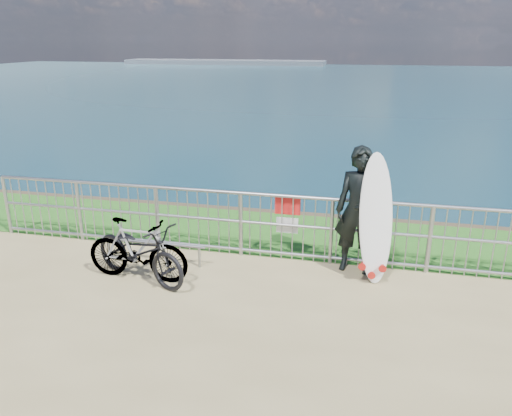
% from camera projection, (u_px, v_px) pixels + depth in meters
% --- Properties ---
extents(grass_strip, '(120.00, 120.00, 0.00)m').
position_uv_depth(grass_strip, '(282.00, 233.00, 9.40)').
color(grass_strip, '#205E1A').
rests_on(grass_strip, ground).
extents(seascape, '(260.00, 260.00, 5.00)m').
position_uv_depth(seascape, '(225.00, 65.00, 153.58)').
color(seascape, brown).
rests_on(seascape, ground).
extents(railing, '(10.06, 0.10, 1.13)m').
position_uv_depth(railing, '(272.00, 225.00, 8.19)').
color(railing, '#94979C').
rests_on(railing, ground).
extents(surfer, '(0.77, 0.55, 1.99)m').
position_uv_depth(surfer, '(359.00, 211.00, 7.63)').
color(surfer, black).
rests_on(surfer, ground).
extents(surfboard, '(0.62, 0.59, 1.95)m').
position_uv_depth(surfboard, '(376.00, 224.00, 7.37)').
color(surfboard, white).
rests_on(surfboard, ground).
extents(bicycle_near, '(1.88, 1.24, 0.94)m').
position_uv_depth(bicycle_near, '(139.00, 251.00, 7.47)').
color(bicycle_near, black).
rests_on(bicycle_near, ground).
extents(bicycle_far, '(1.63, 0.50, 0.97)m').
position_uv_depth(bicycle_far, '(137.00, 250.00, 7.48)').
color(bicycle_far, black).
rests_on(bicycle_far, ground).
extents(bike_rack, '(1.79, 0.05, 0.37)m').
position_uv_depth(bike_rack, '(153.00, 245.00, 8.10)').
color(bike_rack, '#94979C').
rests_on(bike_rack, ground).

